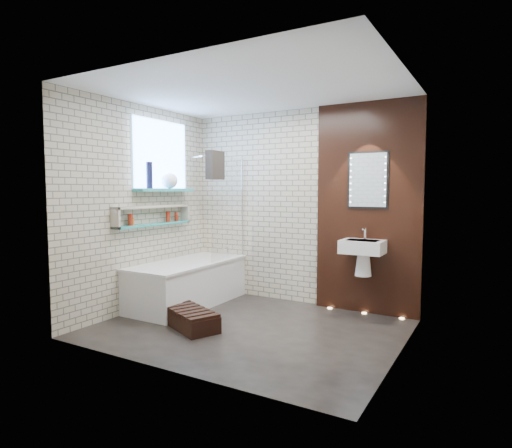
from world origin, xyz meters
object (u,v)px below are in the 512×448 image
Objects in this scene: bathtub at (188,283)px; washbasin at (363,252)px; led_mirror at (368,180)px; walnut_step at (189,319)px; bath_screen at (228,208)px.

washbasin reaches higher than bathtub.
led_mirror reaches higher than bathtub.
bathtub is 2.32m from washbasin.
bathtub reaches higher than walnut_step.
bathtub is 3.00× the size of washbasin.
led_mirror is (1.82, 0.34, 0.37)m from bath_screen.
bath_screen is 1.71m from walnut_step.
led_mirror reaches higher than bath_screen.
led_mirror is (0.00, 0.16, 0.86)m from washbasin.
bath_screen is 2.41× the size of washbasin.
led_mirror is at bearing 10.66° from bath_screen.
bath_screen reaches higher than washbasin.
washbasin is (2.17, 0.62, 0.50)m from bathtub.
washbasin is (1.82, 0.18, -0.49)m from bath_screen.
bath_screen reaches higher than walnut_step.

